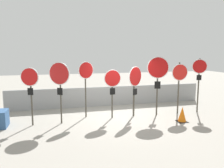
{
  "coord_description": "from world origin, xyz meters",
  "views": [
    {
      "loc": [
        -2.64,
        -8.84,
        2.77
      ],
      "look_at": [
        -0.41,
        0.0,
        1.46
      ],
      "focal_mm": 35.0,
      "sensor_mm": 36.0,
      "label": 1
    }
  ],
  "objects_px": {
    "stop_sign_1": "(59,78)",
    "stop_sign_3": "(112,83)",
    "stop_sign_2": "(86,76)",
    "stop_sign_5": "(158,73)",
    "stop_sign_0": "(30,83)",
    "traffic_cone_0": "(182,114)",
    "stop_sign_4": "(135,82)",
    "stop_sign_7": "(199,73)",
    "stop_sign_6": "(179,77)"
  },
  "relations": [
    {
      "from": "stop_sign_4",
      "to": "traffic_cone_0",
      "type": "height_order",
      "value": "stop_sign_4"
    },
    {
      "from": "stop_sign_2",
      "to": "stop_sign_5",
      "type": "bearing_deg",
      "value": -33.13
    },
    {
      "from": "stop_sign_0",
      "to": "traffic_cone_0",
      "type": "xyz_separation_m",
      "value": [
        5.84,
        -0.97,
        -1.34
      ]
    },
    {
      "from": "stop_sign_0",
      "to": "stop_sign_3",
      "type": "xyz_separation_m",
      "value": [
        3.23,
        0.2,
        -0.12
      ]
    },
    {
      "from": "stop_sign_1",
      "to": "stop_sign_5",
      "type": "bearing_deg",
      "value": 33.99
    },
    {
      "from": "stop_sign_1",
      "to": "stop_sign_6",
      "type": "xyz_separation_m",
      "value": [
        5.24,
        0.15,
        -0.11
      ]
    },
    {
      "from": "stop_sign_1",
      "to": "stop_sign_4",
      "type": "bearing_deg",
      "value": 36.29
    },
    {
      "from": "stop_sign_5",
      "to": "stop_sign_7",
      "type": "distance_m",
      "value": 2.06
    },
    {
      "from": "stop_sign_5",
      "to": "traffic_cone_0",
      "type": "bearing_deg",
      "value": -46.68
    },
    {
      "from": "stop_sign_7",
      "to": "stop_sign_0",
      "type": "bearing_deg",
      "value": -149.65
    },
    {
      "from": "stop_sign_4",
      "to": "traffic_cone_0",
      "type": "relative_size",
      "value": 3.59
    },
    {
      "from": "stop_sign_0",
      "to": "stop_sign_2",
      "type": "relative_size",
      "value": 0.93
    },
    {
      "from": "stop_sign_6",
      "to": "stop_sign_7",
      "type": "bearing_deg",
      "value": 3.73
    },
    {
      "from": "stop_sign_1",
      "to": "stop_sign_2",
      "type": "xyz_separation_m",
      "value": [
        1.09,
        0.61,
        -0.01
      ]
    },
    {
      "from": "stop_sign_3",
      "to": "stop_sign_4",
      "type": "distance_m",
      "value": 1.02
    },
    {
      "from": "stop_sign_6",
      "to": "stop_sign_7",
      "type": "xyz_separation_m",
      "value": [
        1.01,
        0.01,
        0.14
      ]
    },
    {
      "from": "stop_sign_0",
      "to": "traffic_cone_0",
      "type": "height_order",
      "value": "stop_sign_0"
    },
    {
      "from": "stop_sign_7",
      "to": "stop_sign_1",
      "type": "bearing_deg",
      "value": -149.25
    },
    {
      "from": "stop_sign_0",
      "to": "stop_sign_1",
      "type": "relative_size",
      "value": 0.92
    },
    {
      "from": "stop_sign_0",
      "to": "stop_sign_7",
      "type": "distance_m",
      "value": 7.33
    },
    {
      "from": "stop_sign_6",
      "to": "stop_sign_7",
      "type": "height_order",
      "value": "stop_sign_7"
    },
    {
      "from": "stop_sign_4",
      "to": "stop_sign_6",
      "type": "bearing_deg",
      "value": -36.74
    },
    {
      "from": "stop_sign_1",
      "to": "stop_sign_7",
      "type": "bearing_deg",
      "value": 32.99
    },
    {
      "from": "stop_sign_3",
      "to": "traffic_cone_0",
      "type": "relative_size",
      "value": 3.4
    },
    {
      "from": "stop_sign_0",
      "to": "stop_sign_4",
      "type": "height_order",
      "value": "stop_sign_0"
    },
    {
      "from": "traffic_cone_0",
      "to": "stop_sign_4",
      "type": "bearing_deg",
      "value": 142.87
    },
    {
      "from": "stop_sign_6",
      "to": "traffic_cone_0",
      "type": "relative_size",
      "value": 3.85
    },
    {
      "from": "stop_sign_0",
      "to": "stop_sign_1",
      "type": "bearing_deg",
      "value": 18.91
    },
    {
      "from": "stop_sign_2",
      "to": "stop_sign_7",
      "type": "relative_size",
      "value": 0.96
    },
    {
      "from": "stop_sign_0",
      "to": "stop_sign_6",
      "type": "height_order",
      "value": "stop_sign_6"
    },
    {
      "from": "stop_sign_1",
      "to": "stop_sign_2",
      "type": "bearing_deg",
      "value": 60.82
    },
    {
      "from": "stop_sign_0",
      "to": "stop_sign_3",
      "type": "relative_size",
      "value": 1.07
    },
    {
      "from": "traffic_cone_0",
      "to": "stop_sign_6",
      "type": "bearing_deg",
      "value": 66.73
    },
    {
      "from": "stop_sign_1",
      "to": "stop_sign_3",
      "type": "height_order",
      "value": "stop_sign_1"
    },
    {
      "from": "stop_sign_0",
      "to": "stop_sign_4",
      "type": "distance_m",
      "value": 4.25
    },
    {
      "from": "stop_sign_6",
      "to": "traffic_cone_0",
      "type": "height_order",
      "value": "stop_sign_6"
    },
    {
      "from": "stop_sign_5",
      "to": "stop_sign_6",
      "type": "xyz_separation_m",
      "value": [
        1.05,
        -0.03,
        -0.23
      ]
    },
    {
      "from": "stop_sign_5",
      "to": "traffic_cone_0",
      "type": "distance_m",
      "value": 2.05
    },
    {
      "from": "stop_sign_3",
      "to": "stop_sign_7",
      "type": "height_order",
      "value": "stop_sign_7"
    },
    {
      "from": "stop_sign_4",
      "to": "stop_sign_5",
      "type": "xyz_separation_m",
      "value": [
        1.02,
        -0.08,
        0.38
      ]
    },
    {
      "from": "stop_sign_2",
      "to": "stop_sign_6",
      "type": "xyz_separation_m",
      "value": [
        4.14,
        -0.46,
        -0.11
      ]
    },
    {
      "from": "stop_sign_3",
      "to": "stop_sign_5",
      "type": "bearing_deg",
      "value": -3.63
    },
    {
      "from": "stop_sign_0",
      "to": "stop_sign_2",
      "type": "bearing_deg",
      "value": 35.43
    },
    {
      "from": "stop_sign_4",
      "to": "traffic_cone_0",
      "type": "xyz_separation_m",
      "value": [
        1.6,
        -1.21,
        -1.23
      ]
    },
    {
      "from": "stop_sign_2",
      "to": "stop_sign_5",
      "type": "relative_size",
      "value": 0.92
    },
    {
      "from": "stop_sign_2",
      "to": "stop_sign_4",
      "type": "height_order",
      "value": "stop_sign_2"
    },
    {
      "from": "stop_sign_0",
      "to": "stop_sign_1",
      "type": "height_order",
      "value": "stop_sign_1"
    },
    {
      "from": "stop_sign_1",
      "to": "stop_sign_2",
      "type": "relative_size",
      "value": 1.01
    },
    {
      "from": "stop_sign_2",
      "to": "stop_sign_4",
      "type": "distance_m",
      "value": 2.12
    },
    {
      "from": "stop_sign_0",
      "to": "stop_sign_4",
      "type": "bearing_deg",
      "value": 23.45
    }
  ]
}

